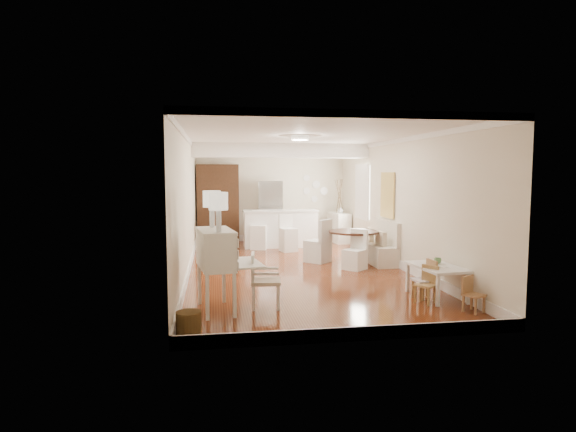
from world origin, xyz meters
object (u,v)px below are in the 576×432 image
object	(u,v)px
kids_chair_a	(426,284)
kids_chair_b	(424,280)
slip_chair_far	(318,241)
breakfast_counter	(280,229)
kids_table	(437,282)
bar_stool_right	(288,233)
pantry_cabinet	(218,204)
gustavian_armchair	(266,280)
dining_table	(353,248)
wicker_basket	(189,324)
sideboard	(339,228)
kids_chair_c	(474,294)
secretary_bureau	(216,270)
bar_stool_left	(259,230)
fridge	(282,212)
slip_chair_near	(355,250)

from	to	relation	value
kids_chair_a	kids_chair_b	distance (m)	0.23
slip_chair_far	breakfast_counter	xyz separation A→B (m)	(-0.54, 2.37, 0.02)
slip_chair_far	kids_table	bearing A→B (deg)	65.18
bar_stool_right	breakfast_counter	bearing A→B (deg)	81.87
breakfast_counter	pantry_cabinet	xyz separation A→B (m)	(-1.70, 1.08, 0.63)
gustavian_armchair	dining_table	size ratio (longest dim) A/B	0.75
wicker_basket	sideboard	size ratio (longest dim) A/B	0.35
wicker_basket	kids_chair_c	world-z (taller)	kids_chair_c
kids_table	pantry_cabinet	distance (m)	7.77
wicker_basket	slip_chair_far	distance (m)	5.46
kids_chair_c	wicker_basket	bearing A→B (deg)	159.35
secretary_bureau	breakfast_counter	world-z (taller)	secretary_bureau
pantry_cabinet	kids_chair_b	bearing A→B (deg)	-65.03
breakfast_counter	bar_stool_left	size ratio (longest dim) A/B	1.97
gustavian_armchair	dining_table	bearing A→B (deg)	-30.39
kids_table	wicker_basket	bearing A→B (deg)	-161.68
gustavian_armchair	wicker_basket	bearing A→B (deg)	142.88
gustavian_armchair	fridge	distance (m)	7.11
slip_chair_far	kids_chair_b	bearing A→B (deg)	60.92
gustavian_armchair	kids_chair_c	bearing A→B (deg)	-97.93
gustavian_armchair	kids_chair_c	world-z (taller)	gustavian_armchair
kids_chair_a	slip_chair_near	bearing A→B (deg)	152.19
slip_chair_far	slip_chair_near	bearing A→B (deg)	76.64
gustavian_armchair	slip_chair_near	world-z (taller)	slip_chair_near
gustavian_armchair	bar_stool_right	distance (m)	5.27
slip_chair_near	pantry_cabinet	xyz separation A→B (m)	(-2.84, 4.42, 0.72)
wicker_basket	bar_stool_left	bearing A→B (deg)	77.39
kids_chair_a	kids_chair_b	world-z (taller)	kids_chair_b
secretary_bureau	wicker_basket	bearing A→B (deg)	-116.33
breakfast_counter	gustavian_armchair	bearing A→B (deg)	-100.01
kids_chair_b	pantry_cabinet	xyz separation A→B (m)	(-3.24, 6.96, 0.82)
wicker_basket	bar_stool_right	xyz separation A→B (m)	(2.25, 6.32, 0.33)
fridge	bar_stool_right	bearing A→B (deg)	-93.08
secretary_bureau	dining_table	bearing A→B (deg)	37.52
kids_chair_b	slip_chair_far	xyz separation A→B (m)	(-1.00, 3.51, 0.17)
secretary_bureau	sideboard	size ratio (longest dim) A/B	1.34
dining_table	bar_stool_right	xyz separation A→B (m)	(-1.17, 2.00, 0.11)
kids_table	pantry_cabinet	size ratio (longest dim) A/B	0.47
bar_stool_right	pantry_cabinet	bearing A→B (deg)	118.52
kids_table	bar_stool_right	distance (m)	5.30
pantry_cabinet	fridge	distance (m)	1.92
breakfast_counter	sideboard	world-z (taller)	breakfast_counter
secretary_bureau	slip_chair_near	world-z (taller)	secretary_bureau
kids_chair_b	sideboard	distance (m)	6.50
slip_chair_near	gustavian_armchair	bearing A→B (deg)	-81.90
kids_chair_b	fridge	distance (m)	7.08
slip_chair_far	sideboard	distance (m)	3.25
gustavian_armchair	breakfast_counter	xyz separation A→B (m)	(1.05, 5.93, 0.10)
dining_table	slip_chair_far	bearing A→B (deg)	150.68
kids_table	sideboard	distance (m)	6.42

